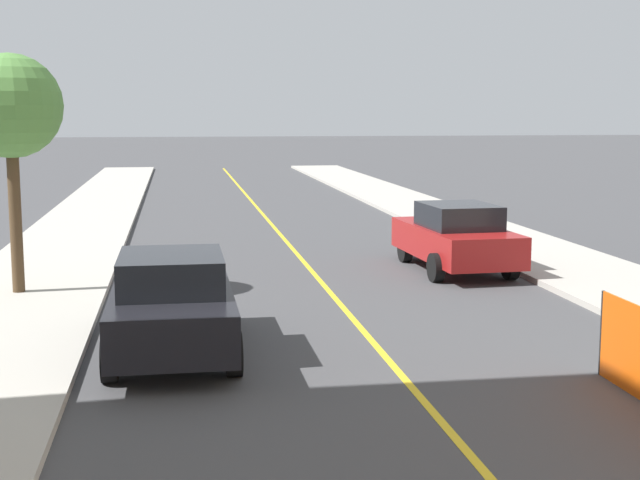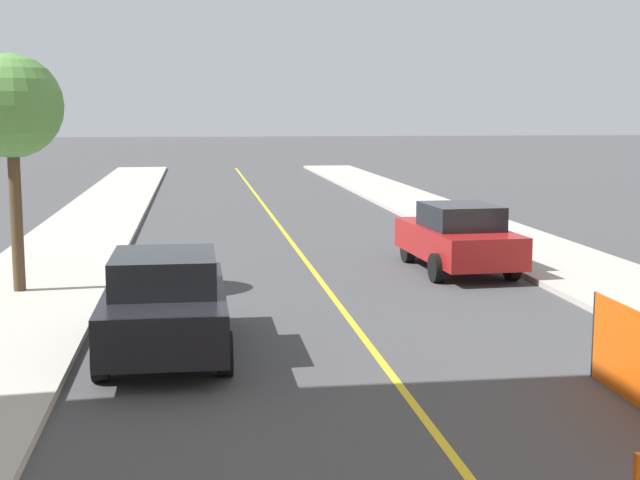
# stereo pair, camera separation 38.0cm
# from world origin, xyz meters

# --- Properties ---
(lane_stripe) EXTENTS (0.12, 72.52, 0.01)m
(lane_stripe) POSITION_xyz_m (0.00, 36.26, 0.00)
(lane_stripe) COLOR gold
(lane_stripe) RESTS_ON ground_plane
(sidewalk_left) EXTENTS (3.12, 72.52, 0.13)m
(sidewalk_left) POSITION_xyz_m (-6.09, 36.26, 0.06)
(sidewalk_left) COLOR #ADA89E
(sidewalk_left) RESTS_ON ground_plane
(sidewalk_right) EXTENTS (3.12, 72.52, 0.13)m
(sidewalk_right) POSITION_xyz_m (6.09, 36.26, 0.06)
(sidewalk_right) COLOR #ADA89E
(sidewalk_right) RESTS_ON ground_plane
(parked_car_curb_near) EXTENTS (1.93, 4.31, 1.59)m
(parked_car_curb_near) POSITION_xyz_m (-3.19, 26.67, 0.80)
(parked_car_curb_near) COLOR black
(parked_car_curb_near) RESTS_ON ground_plane
(parked_car_curb_mid) EXTENTS (2.03, 4.39, 1.59)m
(parked_car_curb_mid) POSITION_xyz_m (3.34, 33.03, 0.80)
(parked_car_curb_mid) COLOR maroon
(parked_car_curb_mid) RESTS_ON ground_plane
(street_tree_left_near) EXTENTS (2.04, 2.04, 4.70)m
(street_tree_left_near) POSITION_xyz_m (-6.25, 31.43, 3.77)
(street_tree_left_near) COLOR #4C3823
(street_tree_left_near) RESTS_ON sidewalk_left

